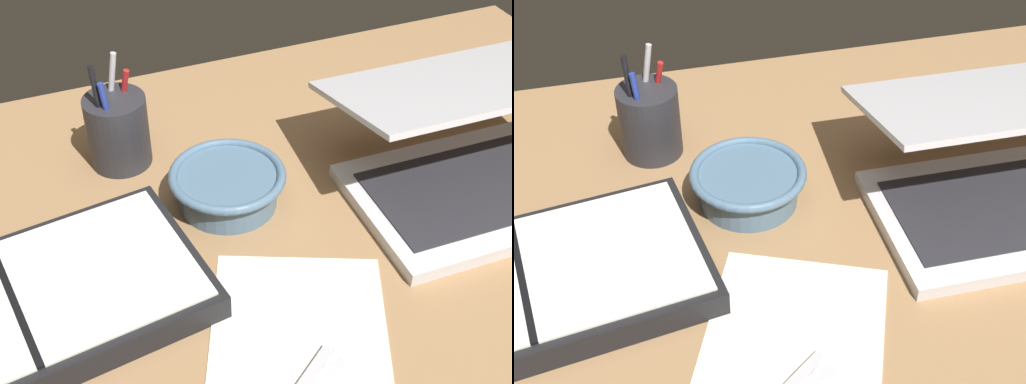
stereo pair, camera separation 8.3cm
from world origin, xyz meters
TOP-DOWN VIEW (x-y plane):
  - desk_top at (0.00, 0.00)cm, footprint 140.00×100.00cm
  - laptop at (33.02, 6.32)cm, footprint 33.62×30.62cm
  - bowl at (2.02, 14.62)cm, footprint 14.97×14.97cm
  - pen_cup at (-8.65, 28.54)cm, footprint 8.41×8.41cm
  - planner at (-25.88, 4.22)cm, footprint 43.12×27.02cm
  - paper_sheet_front at (0.78, -10.31)cm, footprint 28.06×31.96cm

SIDE VIEW (x-z plane):
  - desk_top at x=0.00cm, z-range 0.00..2.00cm
  - paper_sheet_front at x=0.78cm, z-range 2.00..2.16cm
  - planner at x=-25.88cm, z-range 1.91..5.66cm
  - bowl at x=2.02cm, z-range 2.31..7.43cm
  - laptop at x=33.02cm, z-range -0.69..14.70cm
  - pen_cup at x=-8.65cm, z-range -0.73..15.13cm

